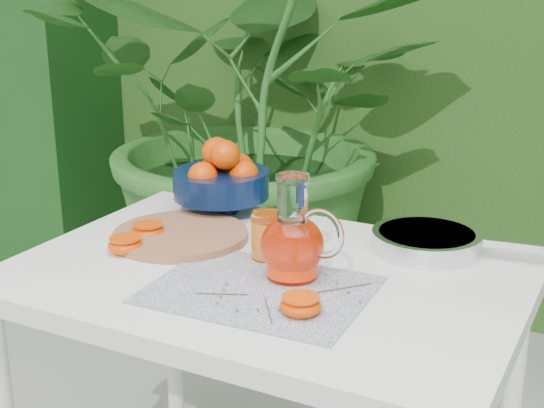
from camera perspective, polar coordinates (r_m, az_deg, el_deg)
The scene contains 11 objects.
hedge_backdrop at distance 3.26m, azimuth 18.47°, elevation 14.38°, with size 8.00×1.65×2.50m.
potted_plant_left at distance 2.73m, azimuth -0.56°, elevation 6.68°, with size 1.62×1.62×1.62m, color #2C5C1F.
white_table at distance 1.55m, azimuth -0.34°, elevation -7.70°, with size 1.00×0.70×0.75m.
placemat at distance 1.42m, azimuth -0.91°, elevation -6.46°, with size 0.40×0.31×0.00m, color #0E1E4F.
cutting_board at distance 1.68m, azimuth -6.90°, elevation -2.37°, with size 0.30×0.30×0.02m, color #8D5D3F.
fruit_bowl at distance 1.84m, azimuth -3.77°, elevation 1.98°, with size 0.30×0.30×0.18m.
juice_pitcher at distance 1.44m, azimuth 1.62°, elevation -2.93°, with size 0.18×0.14×0.20m.
juice_tumbler at distance 1.54m, azimuth -0.37°, elevation -2.45°, with size 0.08×0.08×0.10m.
saute_pan at distance 1.63m, azimuth 11.67°, elevation -2.71°, with size 0.41×0.26×0.04m.
orange_halves at distance 1.53m, azimuth -6.66°, elevation -4.00°, with size 0.54×0.27×0.04m.
thyme_sprigs at distance 1.38m, azimuth 0.67°, elevation -6.97°, with size 0.28×0.24×0.01m.
Camera 1 is at (0.60, -1.15, 1.33)m, focal length 50.00 mm.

